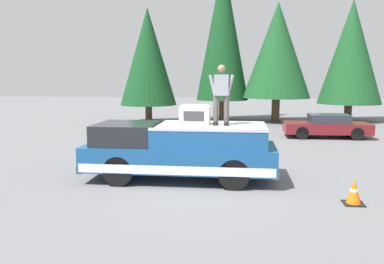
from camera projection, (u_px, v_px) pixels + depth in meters
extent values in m
plane|color=slate|center=(195.00, 183.00, 11.33)|extent=(90.00, 90.00, 0.00)
cube|color=navy|center=(180.00, 156.00, 11.60)|extent=(2.00, 5.50, 0.70)
cube|color=silver|center=(180.00, 163.00, 11.63)|extent=(2.01, 5.39, 0.24)
cube|color=black|center=(129.00, 133.00, 11.68)|extent=(1.84, 1.87, 0.60)
cube|color=navy|center=(210.00, 136.00, 11.41)|extent=(1.92, 3.19, 0.52)
cube|color=#B7BABF|center=(210.00, 126.00, 11.37)|extent=(1.94, 3.19, 0.08)
cube|color=#232326|center=(92.00, 163.00, 11.95)|extent=(1.96, 0.16, 0.20)
cube|color=#B2B5BA|center=(273.00, 168.00, 11.32)|extent=(1.96, 0.16, 0.20)
cylinder|color=black|center=(119.00, 171.00, 10.99)|extent=(0.30, 0.84, 0.84)
cylinder|color=black|center=(135.00, 158.00, 12.66)|extent=(0.30, 0.84, 0.84)
cylinder|color=black|center=(234.00, 174.00, 10.62)|extent=(0.30, 0.84, 0.84)
cylinder|color=black|center=(235.00, 161.00, 12.29)|extent=(0.30, 0.84, 0.84)
cube|color=silver|center=(195.00, 115.00, 11.42)|extent=(0.64, 0.84, 0.52)
cube|color=#2D2D30|center=(194.00, 116.00, 11.10)|extent=(0.01, 0.59, 0.29)
cube|color=#99999E|center=(195.00, 105.00, 11.38)|extent=(0.58, 0.76, 0.04)
cylinder|color=#423D38|center=(227.00, 110.00, 11.14)|extent=(0.15, 0.15, 0.84)
cube|color=black|center=(226.00, 124.00, 11.15)|extent=(0.26, 0.11, 0.08)
cylinder|color=#423D38|center=(216.00, 110.00, 11.17)|extent=(0.15, 0.15, 0.84)
cube|color=black|center=(216.00, 124.00, 11.18)|extent=(0.26, 0.11, 0.08)
cube|color=#9399A3|center=(221.00, 85.00, 11.05)|extent=(0.24, 0.40, 0.58)
sphere|color=#A37A5B|center=(222.00, 69.00, 10.99)|extent=(0.22, 0.22, 0.22)
cylinder|color=#9399A3|center=(230.00, 85.00, 10.99)|extent=(0.09, 0.23, 0.58)
cylinder|color=#9399A3|center=(213.00, 85.00, 11.05)|extent=(0.09, 0.23, 0.58)
cube|color=maroon|center=(326.00, 128.00, 19.58)|extent=(1.64, 4.10, 0.50)
cube|color=#282D38|center=(329.00, 119.00, 19.51)|extent=(1.31, 1.89, 0.42)
cylinder|color=black|center=(302.00, 133.00, 19.05)|extent=(0.20, 0.62, 0.62)
cylinder|color=black|center=(298.00, 129.00, 20.46)|extent=(0.20, 0.62, 0.62)
cylinder|color=black|center=(357.00, 134.00, 18.75)|extent=(0.20, 0.62, 0.62)
cylinder|color=black|center=(349.00, 130.00, 20.17)|extent=(0.20, 0.62, 0.62)
cube|color=black|center=(353.00, 203.00, 9.44)|extent=(0.47, 0.47, 0.03)
cone|color=orange|center=(354.00, 191.00, 9.40)|extent=(0.36, 0.36, 0.62)
cylinder|color=white|center=(354.00, 190.00, 9.40)|extent=(0.19, 0.19, 0.06)
cylinder|color=#4C3826|center=(348.00, 112.00, 26.71)|extent=(0.49, 0.49, 1.19)
cone|color=#194C23|center=(351.00, 52.00, 26.15)|extent=(4.12, 4.12, 6.80)
cylinder|color=#4C3826|center=(276.00, 110.00, 26.31)|extent=(0.53, 0.53, 1.60)
cone|color=#194C23|center=(277.00, 50.00, 25.76)|extent=(4.39, 4.39, 6.16)
cylinder|color=#4C3826|center=(222.00, 110.00, 27.41)|extent=(0.42, 0.42, 1.40)
cone|color=#14421E|center=(223.00, 31.00, 26.65)|extent=(3.54, 3.54, 9.31)
cylinder|color=#4C3826|center=(149.00, 113.00, 26.08)|extent=(0.44, 0.44, 1.15)
cone|color=#14421E|center=(148.00, 57.00, 25.56)|extent=(3.66, 3.66, 6.22)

